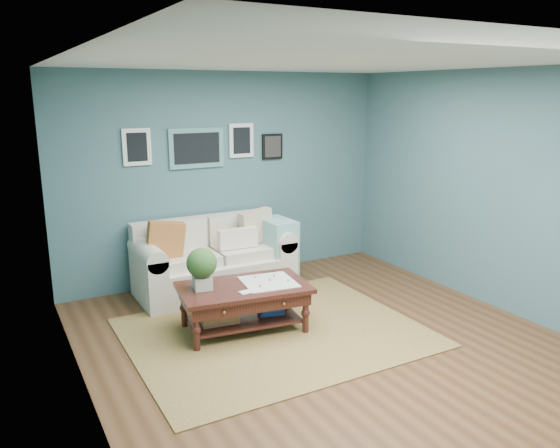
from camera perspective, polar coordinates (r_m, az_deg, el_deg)
room_shell at (r=5.11m, az=5.39°, el=1.38°), size 5.00×5.02×2.70m
area_rug at (r=5.78m, az=-0.51°, el=-11.25°), size 2.92×2.34×0.01m
loveseat at (r=6.88m, az=-6.34°, el=-3.60°), size 1.95×0.89×1.00m
coffee_table at (r=5.69m, az=-4.52°, el=-7.29°), size 1.41×0.94×0.92m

